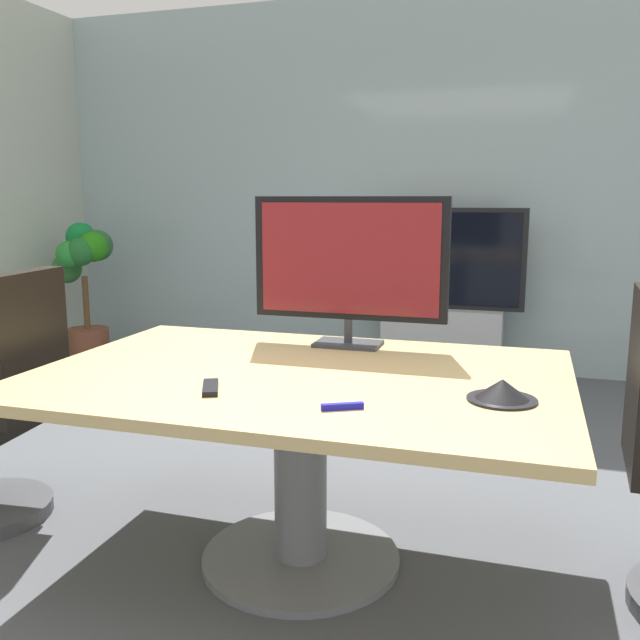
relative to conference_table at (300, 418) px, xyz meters
The scene contains 9 objects.
ground_plane 0.59m from the conference_table, 156.21° to the right, with size 7.60×7.60×0.00m, color #515459.
wall_back_glass_partition 3.39m from the conference_table, 91.56° to the left, with size 6.39×0.10×2.96m, color #9EB2B7.
conference_table is the anchor object (origin of this frame).
tv_monitor 0.73m from the conference_table, 83.56° to the left, with size 0.84×0.18×0.64m.
wall_display_unit 2.91m from the conference_table, 86.66° to the left, with size 1.20×0.36×1.31m.
potted_plant 3.72m from the conference_table, 137.73° to the left, with size 0.55×0.49×1.18m.
conference_phone 0.77m from the conference_table, 12.06° to the right, with size 0.22×0.22×0.07m.
remote_control 0.42m from the conference_table, 122.93° to the right, with size 0.05×0.17×0.02m, color black.
whiteboard_marker 0.51m from the conference_table, 55.54° to the right, with size 0.13×0.02×0.02m, color #1919A5.
Camera 1 is at (0.87, -2.26, 1.39)m, focal length 38.17 mm.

